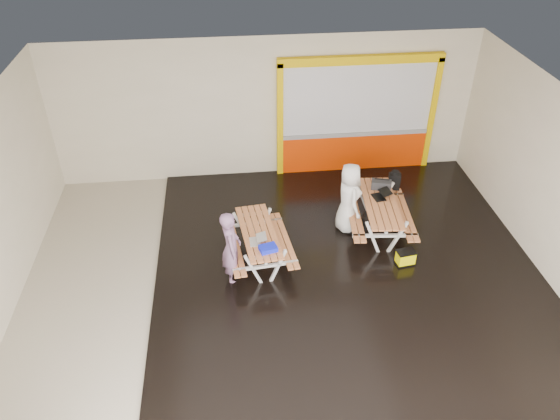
{
  "coord_description": "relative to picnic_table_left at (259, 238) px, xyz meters",
  "views": [
    {
      "loc": [
        -0.95,
        -7.81,
        7.13
      ],
      "look_at": [
        0.0,
        0.9,
        1.0
      ],
      "focal_mm": 34.69,
      "sensor_mm": 36.0,
      "label": 1
    }
  ],
  "objects": [
    {
      "name": "person_right",
      "position": [
        1.98,
        0.85,
        0.25
      ],
      "size": [
        0.62,
        0.84,
        1.59
      ],
      "primitive_type": "imported",
      "rotation": [
        0.0,
        0.0,
        1.72
      ],
      "color": "white",
      "rests_on": "deck"
    },
    {
      "name": "backpack",
      "position": [
        3.19,
        1.6,
        0.15
      ],
      "size": [
        0.3,
        0.23,
        0.45
      ],
      "color": "black",
      "rests_on": "picnic_table_right"
    },
    {
      "name": "person_left",
      "position": [
        -0.55,
        -0.49,
        0.21
      ],
      "size": [
        0.38,
        0.57,
        1.55
      ],
      "primitive_type": "imported",
      "rotation": [
        0.0,
        0.0,
        1.59
      ],
      "color": "slate",
      "rests_on": "deck"
    },
    {
      "name": "laptop_left",
      "position": [
        -0.04,
        -0.32,
        0.22
      ],
      "size": [
        0.33,
        0.3,
        0.14
      ],
      "color": "silver",
      "rests_on": "picnic_table_left"
    },
    {
      "name": "laptop_right",
      "position": [
        2.67,
        0.86,
        0.26
      ],
      "size": [
        0.41,
        0.37,
        0.15
      ],
      "color": "black",
      "rests_on": "picnic_table_right"
    },
    {
      "name": "fluke_bag",
      "position": [
        2.88,
        -0.48,
        -0.36
      ],
      "size": [
        0.4,
        0.29,
        0.32
      ],
      "color": "black",
      "rests_on": "deck"
    },
    {
      "name": "kiosk",
      "position": [
        2.66,
        3.34,
        0.88
      ],
      "size": [
        3.88,
        0.16,
        3.0
      ],
      "color": "#DF3401",
      "rests_on": "room"
    },
    {
      "name": "deck",
      "position": [
        1.71,
        -0.59,
        -0.54
      ],
      "size": [
        7.5,
        7.98,
        0.05
      ],
      "primitive_type": "cube",
      "color": "black",
      "rests_on": "room"
    },
    {
      "name": "toolbox",
      "position": [
        2.77,
        1.2,
        0.31
      ],
      "size": [
        0.47,
        0.32,
        0.25
      ],
      "color": "black",
      "rests_on": "picnic_table_right"
    },
    {
      "name": "room",
      "position": [
        0.46,
        -0.59,
        1.18
      ],
      "size": [
        10.02,
        8.02,
        3.52
      ],
      "color": "#BBB29F",
      "rests_on": "ground"
    },
    {
      "name": "picnic_table_right",
      "position": [
        2.62,
        0.68,
        0.03
      ],
      "size": [
        1.48,
        2.05,
        0.78
      ],
      "color": "#DE854C",
      "rests_on": "deck"
    },
    {
      "name": "dark_case",
      "position": [
        2.15,
        0.75,
        -0.44
      ],
      "size": [
        0.47,
        0.39,
        0.16
      ],
      "primitive_type": "cube",
      "rotation": [
        0.0,
        0.0,
        -0.17
      ],
      "color": "black",
      "rests_on": "deck"
    },
    {
      "name": "blue_pouch",
      "position": [
        0.14,
        -0.6,
        0.22
      ],
      "size": [
        0.37,
        0.3,
        0.09
      ],
      "primitive_type": "cube",
      "rotation": [
        0.0,
        0.0,
        0.26
      ],
      "color": "#121DDB",
      "rests_on": "picnic_table_left"
    },
    {
      "name": "picnic_table_left",
      "position": [
        0.0,
        0.0,
        0.0
      ],
      "size": [
        1.44,
        1.96,
        0.73
      ],
      "color": "#DE854C",
      "rests_on": "deck"
    }
  ]
}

